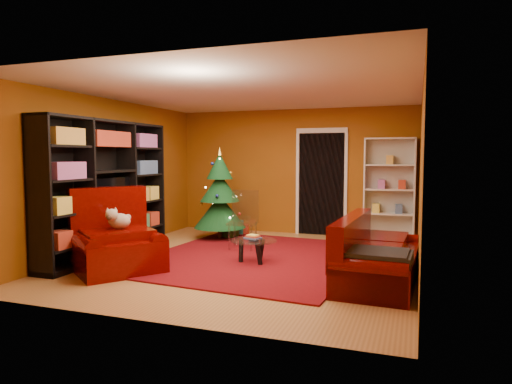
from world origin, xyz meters
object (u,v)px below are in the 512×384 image
(gift_box_teal, at_px, (237,228))
(coffee_table, at_px, (254,251))
(dog, at_px, (119,221))
(media_unit, at_px, (107,189))
(white_bookshelf, at_px, (389,190))
(acrylic_chair, at_px, (243,223))
(christmas_tree, at_px, (220,194))
(gift_box_red, at_px, (244,229))
(armchair, at_px, (117,238))
(gift_box_green, at_px, (230,231))
(sofa, at_px, (379,249))
(rug, at_px, (254,257))

(gift_box_teal, relative_size, coffee_table, 0.40)
(dog, bearing_deg, media_unit, 83.79)
(white_bookshelf, xyz_separation_m, acrylic_chair, (-2.34, -1.76, -0.52))
(christmas_tree, xyz_separation_m, gift_box_red, (0.25, 0.66, -0.78))
(christmas_tree, distance_m, armchair, 2.87)
(gift_box_red, bearing_deg, gift_box_green, -101.62)
(christmas_tree, relative_size, gift_box_red, 9.01)
(armchair, bearing_deg, christmas_tree, 30.34)
(white_bookshelf, distance_m, dog, 5.08)
(dog, bearing_deg, armchair, -135.00)
(dog, xyz_separation_m, acrylic_chair, (1.14, 1.92, -0.24))
(sofa, bearing_deg, christmas_tree, 58.86)
(gift_box_red, height_order, sofa, sofa)
(coffee_table, bearing_deg, armchair, -146.95)
(coffee_table, height_order, acrylic_chair, acrylic_chair)
(media_unit, distance_m, acrylic_chair, 2.33)
(rug, distance_m, gift_box_green, 1.89)
(acrylic_chair, bearing_deg, white_bookshelf, 28.71)
(gift_box_green, distance_m, dog, 3.01)
(coffee_table, bearing_deg, gift_box_teal, 117.71)
(christmas_tree, xyz_separation_m, dog, (-0.34, -2.76, -0.17))
(rug, bearing_deg, gift_box_red, 115.30)
(gift_box_teal, xyz_separation_m, sofa, (3.09, -2.74, 0.29))
(white_bookshelf, bearing_deg, rug, -132.66)
(gift_box_red, distance_m, armchair, 3.55)
(sofa, relative_size, coffee_table, 2.82)
(gift_box_teal, bearing_deg, white_bookshelf, 6.74)
(rug, distance_m, armchair, 2.16)
(armchair, xyz_separation_m, acrylic_chair, (1.13, 1.99, -0.01))
(white_bookshelf, height_order, dog, white_bookshelf)
(gift_box_teal, height_order, armchair, armchair)
(media_unit, distance_m, sofa, 4.35)
(white_bookshelf, bearing_deg, acrylic_chair, -145.86)
(rug, distance_m, dog, 2.18)
(media_unit, bearing_deg, rug, 15.98)
(coffee_table, bearing_deg, white_bookshelf, 55.83)
(rug, height_order, christmas_tree, christmas_tree)
(rug, relative_size, christmas_tree, 2.09)
(rug, height_order, gift_box_green, gift_box_green)
(white_bookshelf, bearing_deg, coffee_table, -126.98)
(armchair, height_order, coffee_table, armchair)
(gift_box_teal, xyz_separation_m, dog, (-0.46, -3.32, 0.57))
(media_unit, height_order, acrylic_chair, media_unit)
(christmas_tree, distance_m, sofa, 3.91)
(dog, bearing_deg, gift_box_red, 27.22)
(coffee_table, bearing_deg, sofa, -13.02)
(gift_box_red, height_order, armchair, armchair)
(armchair, relative_size, sofa, 0.61)
(rug, relative_size, gift_box_green, 14.84)
(gift_box_teal, bearing_deg, sofa, -41.58)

